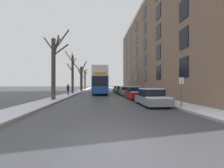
{
  "coord_description": "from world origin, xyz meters",
  "views": [
    {
      "loc": [
        -0.74,
        -4.08,
        1.67
      ],
      "look_at": [
        1.18,
        18.14,
        1.8
      ],
      "focal_mm": 24.0,
      "sensor_mm": 36.0,
      "label": 1
    }
  ],
  "objects_px": {
    "bare_tree_left_0": "(54,65)",
    "parked_car_1": "(135,93)",
    "bare_tree_left_2": "(81,77)",
    "bare_tree_left_3": "(85,79)",
    "parked_car_0": "(152,98)",
    "parked_car_2": "(126,91)",
    "parked_car_4": "(117,89)",
    "bare_tree_left_1": "(72,73)",
    "double_decker_bus": "(100,80)",
    "pedestrian_left_sidewalk": "(68,89)",
    "street_sign_post": "(181,91)",
    "parked_car_3": "(120,90)"
  },
  "relations": [
    {
      "from": "bare_tree_left_1",
      "to": "bare_tree_left_2",
      "type": "bearing_deg",
      "value": 89.05
    },
    {
      "from": "parked_car_2",
      "to": "parked_car_0",
      "type": "bearing_deg",
      "value": -90.0
    },
    {
      "from": "bare_tree_left_1",
      "to": "parked_car_1",
      "type": "xyz_separation_m",
      "value": [
        9.11,
        -10.71,
        -3.19
      ]
    },
    {
      "from": "parked_car_0",
      "to": "parked_car_3",
      "type": "height_order",
      "value": "parked_car_0"
    },
    {
      "from": "bare_tree_left_0",
      "to": "parked_car_0",
      "type": "xyz_separation_m",
      "value": [
        8.93,
        -4.3,
        -3.11
      ]
    },
    {
      "from": "bare_tree_left_0",
      "to": "parked_car_1",
      "type": "relative_size",
      "value": 1.75
    },
    {
      "from": "parked_car_3",
      "to": "parked_car_4",
      "type": "relative_size",
      "value": 0.89
    },
    {
      "from": "bare_tree_left_0",
      "to": "parked_car_3",
      "type": "xyz_separation_m",
      "value": [
        8.93,
        13.34,
        -3.14
      ]
    },
    {
      "from": "bare_tree_left_1",
      "to": "street_sign_post",
      "type": "height_order",
      "value": "bare_tree_left_1"
    },
    {
      "from": "bare_tree_left_2",
      "to": "parked_car_2",
      "type": "bearing_deg",
      "value": -61.78
    },
    {
      "from": "double_decker_bus",
      "to": "parked_car_0",
      "type": "distance_m",
      "value": 16.83
    },
    {
      "from": "double_decker_bus",
      "to": "parked_car_3",
      "type": "distance_m",
      "value": 4.78
    },
    {
      "from": "bare_tree_left_3",
      "to": "parked_car_2",
      "type": "height_order",
      "value": "bare_tree_left_3"
    },
    {
      "from": "parked_car_1",
      "to": "street_sign_post",
      "type": "distance_m",
      "value": 7.57
    },
    {
      "from": "double_decker_bus",
      "to": "parked_car_1",
      "type": "distance_m",
      "value": 11.67
    },
    {
      "from": "bare_tree_left_0",
      "to": "parked_car_0",
      "type": "height_order",
      "value": "bare_tree_left_0"
    },
    {
      "from": "bare_tree_left_0",
      "to": "parked_car_4",
      "type": "xyz_separation_m",
      "value": [
        8.93,
        18.46,
        -3.1
      ]
    },
    {
      "from": "bare_tree_left_1",
      "to": "parked_car_4",
      "type": "distance_m",
      "value": 11.7
    },
    {
      "from": "double_decker_bus",
      "to": "parked_car_3",
      "type": "xyz_separation_m",
      "value": [
        4.09,
        1.44,
        -2.0
      ]
    },
    {
      "from": "parked_car_4",
      "to": "street_sign_post",
      "type": "bearing_deg",
      "value": -86.79
    },
    {
      "from": "street_sign_post",
      "to": "parked_car_0",
      "type": "bearing_deg",
      "value": 125.12
    },
    {
      "from": "bare_tree_left_2",
      "to": "parked_car_4",
      "type": "height_order",
      "value": "bare_tree_left_2"
    },
    {
      "from": "double_decker_bus",
      "to": "parked_car_2",
      "type": "distance_m",
      "value": 6.42
    },
    {
      "from": "bare_tree_left_3",
      "to": "parked_car_1",
      "type": "relative_size",
      "value": 1.69
    },
    {
      "from": "parked_car_0",
      "to": "parked_car_4",
      "type": "distance_m",
      "value": 22.76
    },
    {
      "from": "parked_car_2",
      "to": "bare_tree_left_0",
      "type": "bearing_deg",
      "value": -140.52
    },
    {
      "from": "bare_tree_left_2",
      "to": "bare_tree_left_3",
      "type": "height_order",
      "value": "bare_tree_left_2"
    },
    {
      "from": "bare_tree_left_1",
      "to": "bare_tree_left_3",
      "type": "xyz_separation_m",
      "value": [
        0.03,
        24.36,
        -0.17
      ]
    },
    {
      "from": "parked_car_0",
      "to": "parked_car_2",
      "type": "bearing_deg",
      "value": 90.0
    },
    {
      "from": "parked_car_4",
      "to": "parked_car_1",
      "type": "bearing_deg",
      "value": -90.0
    },
    {
      "from": "bare_tree_left_0",
      "to": "pedestrian_left_sidewalk",
      "type": "distance_m",
      "value": 7.99
    },
    {
      "from": "bare_tree_left_0",
      "to": "bare_tree_left_2",
      "type": "distance_m",
      "value": 23.95
    },
    {
      "from": "double_decker_bus",
      "to": "street_sign_post",
      "type": "bearing_deg",
      "value": -73.23
    },
    {
      "from": "parked_car_2",
      "to": "parked_car_4",
      "type": "height_order",
      "value": "parked_car_4"
    },
    {
      "from": "pedestrian_left_sidewalk",
      "to": "street_sign_post",
      "type": "xyz_separation_m",
      "value": [
        10.39,
        -13.77,
        0.29
      ]
    },
    {
      "from": "bare_tree_left_2",
      "to": "parked_car_2",
      "type": "distance_m",
      "value": 19.09
    },
    {
      "from": "parked_car_2",
      "to": "pedestrian_left_sidewalk",
      "type": "bearing_deg",
      "value": 179.09
    },
    {
      "from": "bare_tree_left_1",
      "to": "parked_car_1",
      "type": "height_order",
      "value": "bare_tree_left_1"
    },
    {
      "from": "bare_tree_left_2",
      "to": "parked_car_4",
      "type": "relative_size",
      "value": 1.77
    },
    {
      "from": "double_decker_bus",
      "to": "parked_car_2",
      "type": "height_order",
      "value": "double_decker_bus"
    },
    {
      "from": "bare_tree_left_3",
      "to": "bare_tree_left_2",
      "type": "bearing_deg",
      "value": -89.22
    },
    {
      "from": "bare_tree_left_2",
      "to": "parked_car_3",
      "type": "distance_m",
      "value": 14.21
    },
    {
      "from": "parked_car_1",
      "to": "parked_car_3",
      "type": "distance_m",
      "value": 12.2
    },
    {
      "from": "parked_car_4",
      "to": "double_decker_bus",
      "type": "bearing_deg",
      "value": -121.93
    },
    {
      "from": "parked_car_0",
      "to": "bare_tree_left_3",
      "type": "bearing_deg",
      "value": 102.62
    },
    {
      "from": "parked_car_1",
      "to": "street_sign_post",
      "type": "height_order",
      "value": "street_sign_post"
    },
    {
      "from": "bare_tree_left_1",
      "to": "street_sign_post",
      "type": "bearing_deg",
      "value": -59.94
    },
    {
      "from": "bare_tree_left_0",
      "to": "parked_car_0",
      "type": "relative_size",
      "value": 1.91
    },
    {
      "from": "parked_car_4",
      "to": "bare_tree_left_1",
      "type": "bearing_deg",
      "value": -144.03
    },
    {
      "from": "bare_tree_left_0",
      "to": "bare_tree_left_2",
      "type": "bearing_deg",
      "value": 89.94
    }
  ]
}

